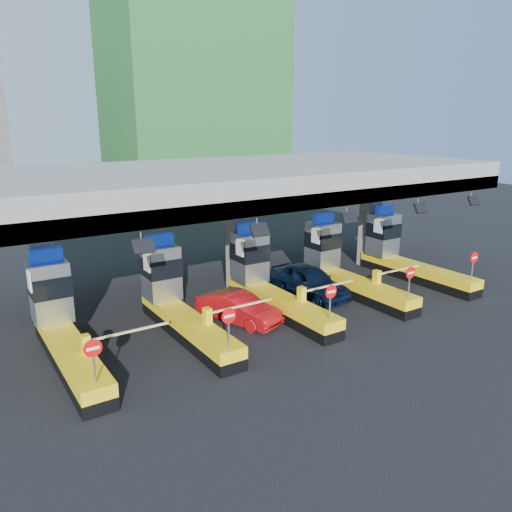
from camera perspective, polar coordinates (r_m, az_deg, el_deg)
ground at (r=25.60m, az=1.48°, el=-5.98°), size 120.00×120.00×0.00m
toll_canopy at (r=26.47m, az=-1.98°, el=8.43°), size 28.00×12.09×7.00m
toll_lane_far_left at (r=21.71m, az=-21.44°, el=-7.11°), size 4.43×8.00×4.16m
toll_lane_left at (r=23.07m, az=-9.22°, el=-4.91°), size 4.43×8.00×4.16m
toll_lane_center at (r=25.35m, az=1.15°, el=-2.85°), size 4.43×8.00×4.16m
toll_lane_right at (r=28.35m, az=9.54°, el=-1.10°), size 4.43×8.00×4.16m
toll_lane_far_right at (r=31.85m, az=16.21°, el=0.30°), size 4.43×8.00×4.16m
bg_building_scaffold at (r=57.83m, az=-7.11°, el=19.79°), size 18.00×12.00×28.00m
van at (r=27.18m, az=6.08°, el=-2.87°), size 2.32×5.16×1.72m
red_car at (r=23.68m, az=-2.05°, el=-5.94°), size 2.92×4.56×1.42m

